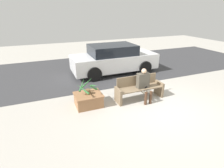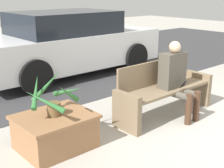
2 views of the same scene
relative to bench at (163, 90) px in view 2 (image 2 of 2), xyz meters
name	(u,v)px [view 2 (image 2 of 2)]	position (x,y,z in m)	size (l,w,h in m)	color
road_surface	(47,66)	(0.28, 4.24, -0.43)	(20.00, 6.00, 0.01)	#38383A
bench	(163,90)	(0.00, 0.00, 0.00)	(1.86, 0.53, 0.88)	#7A664C
person_seated	(176,76)	(0.09, -0.18, 0.25)	(0.45, 0.59, 1.23)	#4C473D
planter_box	(55,130)	(-1.93, 0.19, -0.18)	(0.95, 0.79, 0.45)	#936642
potted_plant	(53,97)	(-1.93, 0.19, 0.27)	(0.70, 0.70, 0.54)	brown
parked_car	(68,43)	(0.31, 3.22, 0.32)	(4.50, 1.98, 1.51)	silver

